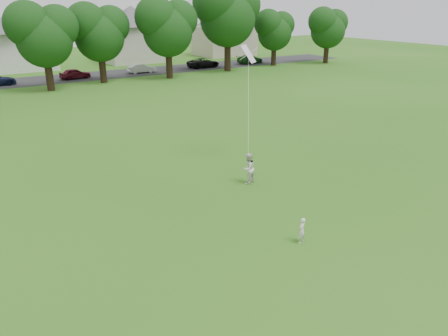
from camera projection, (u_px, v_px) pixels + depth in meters
ground at (262, 239)px, 16.39m from camera, size 160.00×160.00×0.00m
street at (35, 81)px, 49.34m from camera, size 90.00×7.00×0.01m
toddler at (302, 230)px, 15.98m from camera, size 0.43×0.37×1.00m
older_boy at (248, 168)px, 21.19m from camera, size 0.90×0.80×1.54m
kite at (248, 106)px, 22.01m from camera, size 1.71×2.14×6.02m
tree_row at (53, 24)px, 42.99m from camera, size 81.56×9.37×11.44m
parked_cars at (50, 75)px, 49.10m from camera, size 62.52×2.29×1.25m
house_row at (12, 33)px, 55.44m from camera, size 76.18×13.33×9.33m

